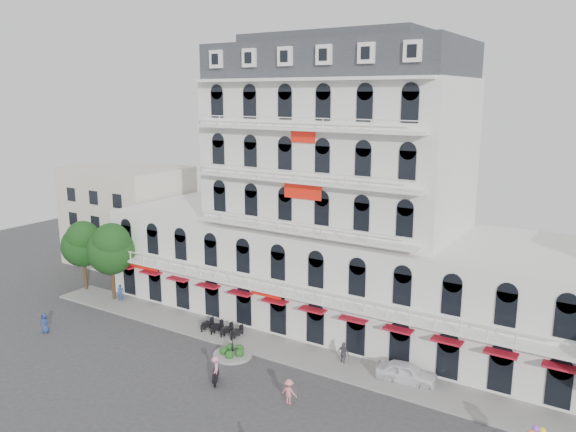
{
  "coord_description": "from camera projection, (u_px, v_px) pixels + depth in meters",
  "views": [
    {
      "loc": [
        23.1,
        -27.02,
        20.71
      ],
      "look_at": [
        -0.23,
        10.0,
        11.19
      ],
      "focal_mm": 35.0,
      "sensor_mm": 36.0,
      "label": 1
    }
  ],
  "objects": [
    {
      "name": "ground",
      "position": [
        214.0,
        400.0,
        38.77
      ],
      "size": [
        120.0,
        120.0,
        0.0
      ],
      "primitive_type": "plane",
      "color": "#38383A",
      "rests_on": "ground"
    },
    {
      "name": "sidewalk",
      "position": [
        284.0,
        350.0,
        46.2
      ],
      "size": [
        53.0,
        4.0,
        0.16
      ],
      "primitive_type": "cube",
      "color": "gray",
      "rests_on": "ground"
    },
    {
      "name": "main_building",
      "position": [
        336.0,
        214.0,
        51.53
      ],
      "size": [
        45.0,
        15.0,
        25.8
      ],
      "color": "silver",
      "rests_on": "ground"
    },
    {
      "name": "flank_building_west",
      "position": [
        128.0,
        215.0,
        69.66
      ],
      "size": [
        14.0,
        10.0,
        12.0
      ],
      "primitive_type": "cube",
      "color": "beige",
      "rests_on": "ground"
    },
    {
      "name": "traffic_island",
      "position": [
        233.0,
        353.0,
        45.24
      ],
      "size": [
        3.2,
        3.2,
        1.6
      ],
      "color": "gray",
      "rests_on": "ground"
    },
    {
      "name": "parked_scooter_row",
      "position": [
        222.0,
        335.0,
        49.36
      ],
      "size": [
        4.4,
        1.8,
        1.1
      ],
      "primitive_type": null,
      "color": "black",
      "rests_on": "ground"
    },
    {
      "name": "tree_west_outer",
      "position": [
        83.0,
        242.0,
        59.41
      ],
      "size": [
        4.5,
        4.48,
        7.76
      ],
      "color": "#382314",
      "rests_on": "ground"
    },
    {
      "name": "tree_west_inner",
      "position": [
        111.0,
        247.0,
        56.32
      ],
      "size": [
        4.76,
        4.76,
        8.25
      ],
      "color": "#382314",
      "rests_on": "ground"
    },
    {
      "name": "parked_car",
      "position": [
        406.0,
        372.0,
        41.07
      ],
      "size": [
        4.73,
        2.54,
        1.53
      ],
      "primitive_type": "imported",
      "rotation": [
        0.0,
        0.0,
        1.74
      ],
      "color": "white",
      "rests_on": "ground"
    },
    {
      "name": "rider_center",
      "position": [
        215.0,
        369.0,
        40.82
      ],
      "size": [
        1.11,
        1.49,
        2.11
      ],
      "rotation": [
        0.0,
        0.0,
        5.29
      ],
      "color": "black",
      "rests_on": "ground"
    },
    {
      "name": "pedestrian_left",
      "position": [
        45.0,
        323.0,
        49.6
      ],
      "size": [
        0.98,
        0.74,
        1.81
      ],
      "primitive_type": "imported",
      "rotation": [
        0.0,
        0.0,
        0.2
      ],
      "color": "navy",
      "rests_on": "ground"
    },
    {
      "name": "pedestrian_mid",
      "position": [
        344.0,
        353.0,
        43.71
      ],
      "size": [
        1.16,
        0.69,
        1.86
      ],
      "primitive_type": "imported",
      "rotation": [
        0.0,
        0.0,
        2.91
      ],
      "color": "#4F4F55",
      "rests_on": "ground"
    },
    {
      "name": "pedestrian_right",
      "position": [
        289.0,
        392.0,
        38.16
      ],
      "size": [
        1.19,
        0.73,
        1.78
      ],
      "primitive_type": "imported",
      "rotation": [
        0.0,
        0.0,
        3.2
      ],
      "color": "#DE757E",
      "rests_on": "ground"
    },
    {
      "name": "pedestrian_far",
      "position": [
        121.0,
        294.0,
        56.85
      ],
      "size": [
        0.8,
        0.79,
        1.87
      ],
      "primitive_type": "imported",
      "rotation": [
        0.0,
        0.0,
        0.75
      ],
      "color": "navy",
      "rests_on": "ground"
    }
  ]
}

